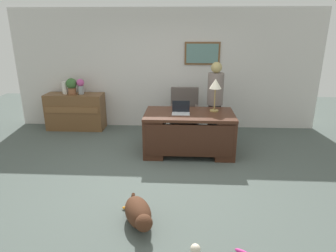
# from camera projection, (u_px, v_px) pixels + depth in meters

# --- Properties ---
(ground_plane) EXTENTS (12.00, 12.00, 0.00)m
(ground_plane) POSITION_uv_depth(u_px,v_px,m) (155.00, 176.00, 4.75)
(ground_plane) COLOR #4C5651
(back_wall) EXTENTS (7.00, 0.16, 2.70)m
(back_wall) POSITION_uv_depth(u_px,v_px,m) (165.00, 70.00, 6.79)
(back_wall) COLOR silver
(back_wall) RESTS_ON ground_plane
(desk) EXTENTS (1.64, 0.93, 0.78)m
(desk) POSITION_uv_depth(u_px,v_px,m) (189.00, 132.00, 5.50)
(desk) COLOR #422316
(desk) RESTS_ON ground_plane
(credenza) EXTENTS (1.31, 0.50, 0.83)m
(credenza) POSITION_uv_depth(u_px,v_px,m) (76.00, 111.00, 6.86)
(credenza) COLOR brown
(credenza) RESTS_ON ground_plane
(armchair) EXTENTS (0.60, 0.59, 1.04)m
(armchair) POSITION_uv_depth(u_px,v_px,m) (184.00, 115.00, 6.41)
(armchair) COLOR #564C47
(armchair) RESTS_ON ground_plane
(person_standing) EXTENTS (0.32, 0.32, 1.64)m
(person_standing) POSITION_uv_depth(u_px,v_px,m) (215.00, 102.00, 5.98)
(person_standing) COLOR #262323
(person_standing) RESTS_ON ground_plane
(dog_lying) EXTENTS (0.49, 0.70, 0.30)m
(dog_lying) POSITION_uv_depth(u_px,v_px,m) (139.00, 213.00, 3.53)
(dog_lying) COLOR #472819
(dog_lying) RESTS_ON ground_plane
(laptop) EXTENTS (0.32, 0.22, 0.23)m
(laptop) POSITION_uv_depth(u_px,v_px,m) (181.00, 110.00, 5.36)
(laptop) COLOR #B2B5BA
(laptop) RESTS_ON desk
(desk_lamp) EXTENTS (0.22, 0.22, 0.61)m
(desk_lamp) POSITION_uv_depth(u_px,v_px,m) (215.00, 86.00, 5.37)
(desk_lamp) COLOR #9E8447
(desk_lamp) RESTS_ON desk
(vase_with_flowers) EXTENTS (0.17, 0.17, 0.35)m
(vase_with_flowers) POSITION_uv_depth(u_px,v_px,m) (81.00, 86.00, 6.66)
(vase_with_flowers) COLOR gray
(vase_with_flowers) RESTS_ON credenza
(vase_empty) EXTENTS (0.11, 0.11, 0.28)m
(vase_empty) POSITION_uv_depth(u_px,v_px,m) (65.00, 88.00, 6.69)
(vase_empty) COLOR silver
(vase_empty) RESTS_ON credenza
(potted_plant) EXTENTS (0.24, 0.24, 0.36)m
(potted_plant) POSITION_uv_depth(u_px,v_px,m) (72.00, 85.00, 6.67)
(potted_plant) COLOR brown
(potted_plant) RESTS_ON credenza
(dog_toy_ball) EXTENTS (0.11, 0.11, 0.11)m
(dog_toy_ball) POSITION_uv_depth(u_px,v_px,m) (195.00, 249.00, 3.10)
(dog_toy_ball) COLOR beige
(dog_toy_ball) RESTS_ON ground_plane
(dog_toy_bone) EXTENTS (0.17, 0.13, 0.05)m
(dog_toy_bone) POSITION_uv_depth(u_px,v_px,m) (243.00, 252.00, 3.09)
(dog_toy_bone) COLOR #D8338C
(dog_toy_bone) RESTS_ON ground_plane
(dog_toy_plush) EXTENTS (0.18, 0.06, 0.05)m
(dog_toy_plush) POSITION_uv_depth(u_px,v_px,m) (129.00, 208.00, 3.85)
(dog_toy_plush) COLOR orange
(dog_toy_plush) RESTS_ON ground_plane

